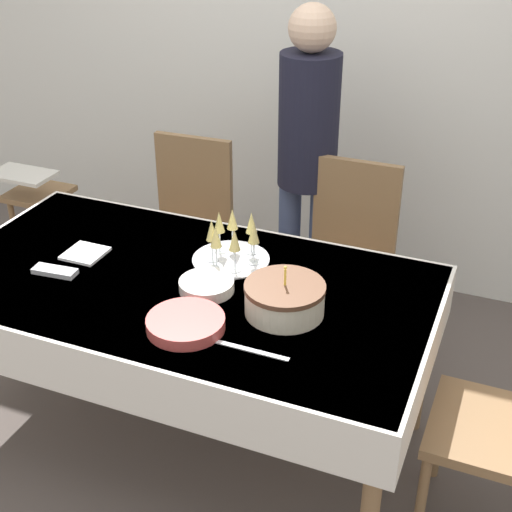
{
  "coord_description": "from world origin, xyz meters",
  "views": [
    {
      "loc": [
        1.11,
        -1.98,
        2.15
      ],
      "look_at": [
        0.26,
        0.08,
        0.89
      ],
      "focal_mm": 50.0,
      "sensor_mm": 36.0,
      "label": 1
    }
  ],
  "objects_px": {
    "dining_chair_far_right": "(347,257)",
    "plate_stack_main": "(186,323)",
    "dining_chair_far_left": "(187,226)",
    "birthday_cake": "(285,299)",
    "champagne_tray": "(231,240)",
    "person_standing": "(308,146)",
    "high_chair": "(38,206)",
    "plate_stack_dessert": "(207,286)"
  },
  "relations": [
    {
      "from": "plate_stack_main",
      "to": "dining_chair_far_left",
      "type": "bearing_deg",
      "value": 117.5
    },
    {
      "from": "plate_stack_dessert",
      "to": "high_chair",
      "type": "bearing_deg",
      "value": 149.56
    },
    {
      "from": "high_chair",
      "to": "dining_chair_far_left",
      "type": "bearing_deg",
      "value": -0.05
    },
    {
      "from": "plate_stack_main",
      "to": "high_chair",
      "type": "height_order",
      "value": "plate_stack_main"
    },
    {
      "from": "dining_chair_far_right",
      "to": "birthday_cake",
      "type": "distance_m",
      "value": 0.92
    },
    {
      "from": "champagne_tray",
      "to": "person_standing",
      "type": "distance_m",
      "value": 0.81
    },
    {
      "from": "birthday_cake",
      "to": "high_chair",
      "type": "distance_m",
      "value": 1.98
    },
    {
      "from": "plate_stack_main",
      "to": "person_standing",
      "type": "distance_m",
      "value": 1.3
    },
    {
      "from": "birthday_cake",
      "to": "champagne_tray",
      "type": "bearing_deg",
      "value": 140.15
    },
    {
      "from": "champagne_tray",
      "to": "person_standing",
      "type": "relative_size",
      "value": 0.19
    },
    {
      "from": "person_standing",
      "to": "high_chair",
      "type": "relative_size",
      "value": 2.27
    },
    {
      "from": "birthday_cake",
      "to": "dining_chair_far_left",
      "type": "bearing_deg",
      "value": 133.8
    },
    {
      "from": "champagne_tray",
      "to": "high_chair",
      "type": "relative_size",
      "value": 0.43
    },
    {
      "from": "dining_chair_far_right",
      "to": "plate_stack_main",
      "type": "bearing_deg",
      "value": -103.35
    },
    {
      "from": "dining_chair_far_left",
      "to": "plate_stack_dessert",
      "type": "relative_size",
      "value": 4.85
    },
    {
      "from": "high_chair",
      "to": "person_standing",
      "type": "bearing_deg",
      "value": 7.67
    },
    {
      "from": "birthday_cake",
      "to": "plate_stack_main",
      "type": "height_order",
      "value": "birthday_cake"
    },
    {
      "from": "birthday_cake",
      "to": "champagne_tray",
      "type": "xyz_separation_m",
      "value": [
        -0.32,
        0.26,
        0.03
      ]
    },
    {
      "from": "champagne_tray",
      "to": "plate_stack_main",
      "type": "distance_m",
      "value": 0.49
    },
    {
      "from": "dining_chair_far_left",
      "to": "person_standing",
      "type": "xyz_separation_m",
      "value": [
        0.55,
        0.2,
        0.43
      ]
    },
    {
      "from": "dining_chair_far_right",
      "to": "champagne_tray",
      "type": "xyz_separation_m",
      "value": [
        -0.31,
        -0.61,
        0.33
      ]
    },
    {
      "from": "plate_stack_main",
      "to": "person_standing",
      "type": "height_order",
      "value": "person_standing"
    },
    {
      "from": "dining_chair_far_left",
      "to": "birthday_cake",
      "type": "xyz_separation_m",
      "value": [
        0.84,
        -0.87,
        0.29
      ]
    },
    {
      "from": "dining_chair_far_right",
      "to": "champagne_tray",
      "type": "distance_m",
      "value": 0.75
    },
    {
      "from": "dining_chair_far_right",
      "to": "plate_stack_main",
      "type": "height_order",
      "value": "dining_chair_far_right"
    },
    {
      "from": "person_standing",
      "to": "birthday_cake",
      "type": "bearing_deg",
      "value": -75.19
    },
    {
      "from": "plate_stack_main",
      "to": "high_chair",
      "type": "distance_m",
      "value": 1.86
    },
    {
      "from": "dining_chair_far_left",
      "to": "dining_chair_far_right",
      "type": "distance_m",
      "value": 0.82
    },
    {
      "from": "plate_stack_main",
      "to": "high_chair",
      "type": "relative_size",
      "value": 0.37
    },
    {
      "from": "birthday_cake",
      "to": "plate_stack_main",
      "type": "distance_m",
      "value": 0.35
    },
    {
      "from": "dining_chair_far_left",
      "to": "plate_stack_dessert",
      "type": "distance_m",
      "value": 1.03
    },
    {
      "from": "dining_chair_far_right",
      "to": "champagne_tray",
      "type": "bearing_deg",
      "value": -116.78
    },
    {
      "from": "champagne_tray",
      "to": "birthday_cake",
      "type": "bearing_deg",
      "value": -39.85
    },
    {
      "from": "plate_stack_main",
      "to": "plate_stack_dessert",
      "type": "distance_m",
      "value": 0.24
    },
    {
      "from": "dining_chair_far_right",
      "to": "birthday_cake",
      "type": "relative_size",
      "value": 3.47
    },
    {
      "from": "dining_chair_far_right",
      "to": "champagne_tray",
      "type": "height_order",
      "value": "dining_chair_far_right"
    },
    {
      "from": "dining_chair_far_left",
      "to": "high_chair",
      "type": "relative_size",
      "value": 1.37
    },
    {
      "from": "birthday_cake",
      "to": "high_chair",
      "type": "bearing_deg",
      "value": 153.51
    },
    {
      "from": "birthday_cake",
      "to": "person_standing",
      "type": "bearing_deg",
      "value": 104.81
    },
    {
      "from": "dining_chair_far_left",
      "to": "dining_chair_far_right",
      "type": "bearing_deg",
      "value": 0.0
    },
    {
      "from": "dining_chair_far_left",
      "to": "high_chair",
      "type": "bearing_deg",
      "value": 179.95
    },
    {
      "from": "birthday_cake",
      "to": "person_standing",
      "type": "relative_size",
      "value": 0.17
    }
  ]
}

